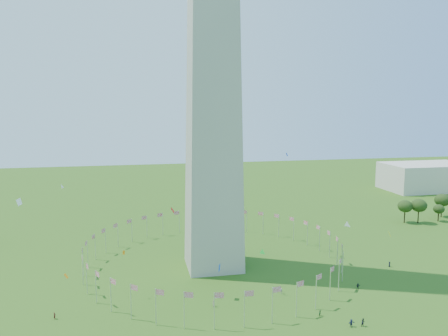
# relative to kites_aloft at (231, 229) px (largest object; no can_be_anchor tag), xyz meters

# --- Properties ---
(flag_ring) EXTENTS (80.24, 80.24, 9.00)m
(flag_ring) POSITION_rel_kites_aloft_xyz_m (0.16, 26.17, -15.34)
(flag_ring) COLOR silver
(flag_ring) RESTS_ON ground
(gov_building_east_a) EXTENTS (50.00, 30.00, 16.00)m
(gov_building_east_a) POSITION_rel_kites_aloft_xyz_m (150.16, 126.17, -11.84)
(gov_building_east_a) COLOR beige
(gov_building_east_a) RESTS_ON ground
(crowd) EXTENTS (99.58, 61.32, 1.98)m
(crowd) POSITION_rel_kites_aloft_xyz_m (8.18, -18.44, -18.97)
(crowd) COLOR #194028
(crowd) RESTS_ON ground
(kites_aloft) EXTENTS (90.34, 73.77, 39.21)m
(kites_aloft) POSITION_rel_kites_aloft_xyz_m (0.00, 0.00, 0.00)
(kites_aloft) COLOR white
(kites_aloft) RESTS_ON ground
(tree_line_east) EXTENTS (53.14, 15.83, 10.64)m
(tree_line_east) POSITION_rel_kites_aloft_xyz_m (112.75, 61.54, -14.99)
(tree_line_east) COLOR #2A4617
(tree_line_east) RESTS_ON ground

